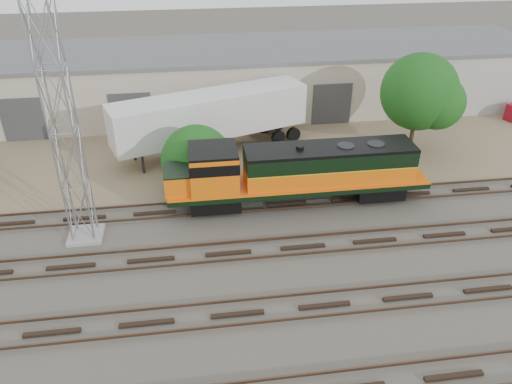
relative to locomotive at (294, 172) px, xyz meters
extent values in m
plane|color=#47423A|center=(-4.38, -6.00, -2.18)|extent=(140.00, 140.00, 0.00)
cube|color=#726047|center=(-4.38, 9.00, -2.17)|extent=(80.00, 16.00, 0.02)
cube|color=#4C3828|center=(-4.38, -12.75, -1.97)|extent=(80.00, 0.08, 0.14)
cube|color=black|center=(-4.38, -9.00, -2.11)|extent=(80.00, 2.40, 0.14)
cube|color=#4C3828|center=(-4.38, -9.75, -1.97)|extent=(80.00, 0.08, 0.14)
cube|color=#4C3828|center=(-4.38, -8.25, -1.97)|extent=(80.00, 0.08, 0.14)
cube|color=black|center=(-4.38, -4.50, -2.11)|extent=(80.00, 2.40, 0.14)
cube|color=#4C3828|center=(-4.38, -5.25, -1.97)|extent=(80.00, 0.08, 0.14)
cube|color=#4C3828|center=(-4.38, -3.75, -1.97)|extent=(80.00, 0.08, 0.14)
cube|color=black|center=(-4.38, 0.00, -2.11)|extent=(80.00, 2.40, 0.14)
cube|color=#4C3828|center=(-4.38, -0.75, -1.97)|extent=(80.00, 0.08, 0.14)
cube|color=#4C3828|center=(-4.38, 0.75, -1.97)|extent=(80.00, 0.08, 0.14)
cube|color=#BFB39F|center=(-4.38, 17.00, 0.32)|extent=(58.00, 10.00, 5.00)
cube|color=#59595B|center=(-4.38, 17.00, 2.97)|extent=(58.40, 10.40, 0.30)
cube|color=#999993|center=(17.62, 11.95, 0.32)|extent=(14.00, 0.10, 5.00)
cube|color=#333335|center=(-18.38, 11.94, -0.48)|extent=(3.20, 0.12, 3.40)
cube|color=#333335|center=(-10.38, 11.94, -0.48)|extent=(3.20, 0.12, 3.40)
cube|color=#333335|center=(-2.38, 11.94, -0.48)|extent=(3.20, 0.12, 3.40)
cube|color=#333335|center=(5.62, 11.94, -0.48)|extent=(3.20, 0.12, 3.40)
cube|color=#333335|center=(13.62, 11.94, -0.48)|extent=(3.20, 0.12, 3.40)
cube|color=black|center=(-4.74, 0.00, -1.44)|extent=(2.92, 2.19, 0.91)
cube|color=black|center=(5.29, 0.00, -1.44)|extent=(2.92, 2.19, 0.91)
cube|color=black|center=(0.27, 0.00, -0.83)|extent=(15.50, 2.74, 0.32)
cylinder|color=black|center=(0.27, 0.00, -1.40)|extent=(3.83, 1.00, 1.00)
cube|color=orange|center=(2.10, 0.00, -0.12)|extent=(10.03, 2.37, 1.09)
cube|color=black|center=(2.10, 0.00, 0.88)|extent=(10.03, 2.37, 0.91)
cube|color=black|center=(2.10, 0.00, 1.43)|extent=(10.03, 2.37, 0.18)
cube|color=orange|center=(-4.74, 0.00, 0.52)|extent=(2.74, 2.74, 2.37)
cube|color=black|center=(-4.74, 0.00, 1.78)|extent=(2.74, 2.74, 0.15)
cube|color=orange|center=(-6.84, 0.00, -0.03)|extent=(1.46, 2.19, 1.28)
cube|color=gray|center=(-12.02, -1.80, -2.08)|extent=(1.86, 1.86, 0.20)
cylinder|color=gray|center=(-12.58, -1.24, 4.21)|extent=(0.09, 0.09, 12.38)
cylinder|color=gray|center=(-11.45, -1.24, 4.21)|extent=(0.09, 0.09, 12.38)
cylinder|color=gray|center=(-12.58, -2.37, 4.21)|extent=(0.09, 0.09, 12.38)
cylinder|color=gray|center=(-11.45, -2.37, 4.21)|extent=(0.09, 0.09, 12.38)
cube|color=silver|center=(-4.42, 8.11, 0.73)|extent=(14.39, 7.36, 2.96)
cube|color=black|center=(0.86, 9.94, -1.63)|extent=(3.38, 3.45, 1.10)
cube|color=black|center=(-9.24, 5.28, -1.47)|extent=(0.16, 0.16, 1.42)
cube|color=black|center=(-9.96, 7.35, -1.47)|extent=(0.16, 0.16, 1.42)
cube|color=navy|center=(13.53, 11.60, -1.43)|extent=(1.97, 1.91, 1.50)
cylinder|color=#382619|center=(-5.64, 2.75, -1.97)|extent=(0.31, 0.31, 0.41)
sphere|color=#174C15|center=(-5.64, 2.75, -0.20)|extent=(4.49, 4.49, 4.49)
sphere|color=#174C15|center=(-4.74, 2.08, -0.65)|extent=(3.15, 3.15, 3.15)
cylinder|color=#382619|center=(10.03, 6.07, -0.84)|extent=(0.31, 0.31, 2.68)
sphere|color=#174C15|center=(10.03, 6.07, 2.38)|extent=(5.36, 5.36, 5.36)
sphere|color=#174C15|center=(11.11, 5.26, 1.84)|extent=(3.75, 3.75, 3.75)
camera|label=1|loc=(-5.83, -25.41, 13.94)|focal=35.00mm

